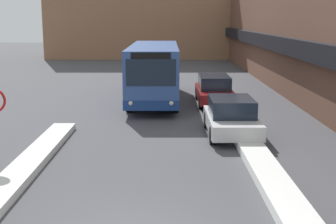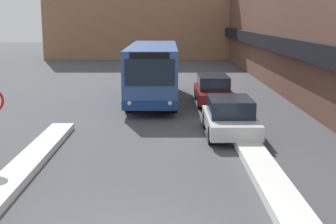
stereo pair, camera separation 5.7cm
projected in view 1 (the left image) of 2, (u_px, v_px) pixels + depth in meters
The scene contains 7 objects.
building_row_right at pixel (300, 33), 32.49m from camera, with size 5.50×60.00×7.08m.
building_backdrop_far at pixel (161, 4), 54.40m from camera, with size 26.00×8.00×12.27m.
snow_bank_left at pixel (24, 167), 14.12m from camera, with size 0.90×10.99×0.24m.
snow_bank_right at pixel (262, 166), 14.17m from camera, with size 0.90×11.79×0.28m.
city_bus at pixel (153, 71), 25.73m from camera, with size 2.58×10.15×3.10m.
parked_car_front at pixel (230, 117), 18.33m from camera, with size 1.92×4.22×1.48m.
parked_car_back at pixel (213, 90), 25.17m from camera, with size 1.84×4.69×1.51m.
Camera 1 is at (0.71, -8.91, 4.55)m, focal length 50.00 mm.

